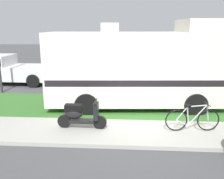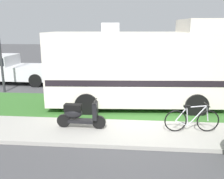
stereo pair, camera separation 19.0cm
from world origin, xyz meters
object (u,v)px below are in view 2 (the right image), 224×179
object	(u,v)px
scooter	(79,115)
bicycle	(192,120)
pickup_truck_near	(10,68)
motorhome_rv	(139,67)

from	to	relation	value
scooter	bicycle	xyz separation A→B (m)	(3.60, 0.02, -0.07)
bicycle	pickup_truck_near	bearing A→B (deg)	143.85
motorhome_rv	scooter	distance (m)	3.57
motorhome_rv	pickup_truck_near	world-z (taller)	motorhome_rv
bicycle	motorhome_rv	bearing A→B (deg)	120.92
scooter	bicycle	distance (m)	3.60
pickup_truck_near	motorhome_rv	bearing A→B (deg)	-27.98
motorhome_rv	pickup_truck_near	distance (m)	8.79
scooter	bicycle	world-z (taller)	scooter
motorhome_rv	pickup_truck_near	size ratio (longest dim) A/B	1.42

